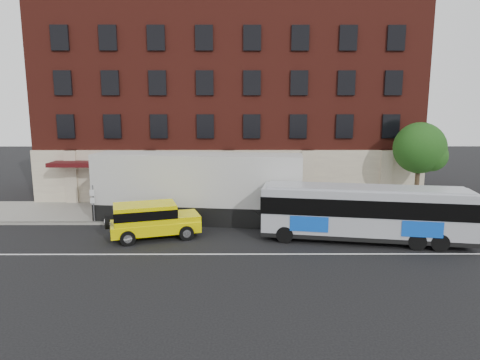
{
  "coord_description": "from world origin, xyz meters",
  "views": [
    {
      "loc": [
        0.75,
        -19.72,
        7.37
      ],
      "look_at": [
        0.84,
        5.5,
        2.96
      ],
      "focal_mm": 31.21,
      "sensor_mm": 36.0,
      "label": 1
    }
  ],
  "objects_px": {
    "street_tree": "(420,150)",
    "shipping_container": "(198,188)",
    "sign_pole": "(93,202)",
    "yellow_suv": "(151,218)",
    "city_bus": "(364,211)"
  },
  "relations": [
    {
      "from": "street_tree",
      "to": "shipping_container",
      "type": "bearing_deg",
      "value": -170.13
    },
    {
      "from": "sign_pole",
      "to": "yellow_suv",
      "type": "relative_size",
      "value": 0.46
    },
    {
      "from": "street_tree",
      "to": "yellow_suv",
      "type": "bearing_deg",
      "value": -160.6
    },
    {
      "from": "street_tree",
      "to": "city_bus",
      "type": "relative_size",
      "value": 0.54
    },
    {
      "from": "yellow_suv",
      "to": "city_bus",
      "type": "bearing_deg",
      "value": -2.93
    },
    {
      "from": "yellow_suv",
      "to": "shipping_container",
      "type": "distance_m",
      "value": 4.4
    },
    {
      "from": "street_tree",
      "to": "city_bus",
      "type": "distance_m",
      "value": 9.41
    },
    {
      "from": "street_tree",
      "to": "city_bus",
      "type": "xyz_separation_m",
      "value": [
        -5.84,
        -6.87,
        -2.7
      ]
    },
    {
      "from": "sign_pole",
      "to": "yellow_suv",
      "type": "height_order",
      "value": "sign_pole"
    },
    {
      "from": "city_bus",
      "to": "shipping_container",
      "type": "relative_size",
      "value": 0.85
    },
    {
      "from": "city_bus",
      "to": "shipping_container",
      "type": "xyz_separation_m",
      "value": [
        -9.59,
        4.19,
        0.49
      ]
    },
    {
      "from": "sign_pole",
      "to": "shipping_container",
      "type": "distance_m",
      "value": 6.68
    },
    {
      "from": "yellow_suv",
      "to": "shipping_container",
      "type": "bearing_deg",
      "value": 56.75
    },
    {
      "from": "city_bus",
      "to": "yellow_suv",
      "type": "relative_size",
      "value": 2.14
    },
    {
      "from": "sign_pole",
      "to": "yellow_suv",
      "type": "distance_m",
      "value": 5.18
    }
  ]
}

